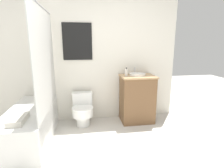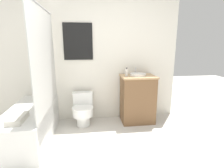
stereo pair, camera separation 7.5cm
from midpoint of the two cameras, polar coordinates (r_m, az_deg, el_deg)
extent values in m
cube|color=silver|center=(3.37, -8.34, 9.05)|extent=(3.43, 0.05, 2.50)
cube|color=black|center=(3.32, -11.88, 13.41)|extent=(0.53, 0.02, 0.66)
cube|color=silver|center=(3.32, -11.88, 13.41)|extent=(0.50, 0.01, 0.63)
cube|color=white|center=(3.00, -25.65, -12.16)|extent=(0.59, 1.46, 0.53)
cube|color=silver|center=(2.69, -21.52, 4.10)|extent=(0.01, 1.34, 1.70)
cylinder|color=#B7B7BC|center=(2.71, -23.16, 22.55)|extent=(0.02, 1.34, 0.02)
cube|color=silver|center=(2.51, -29.10, -10.06)|extent=(0.18, 0.34, 0.07)
cylinder|color=white|center=(3.33, -10.09, -11.53)|extent=(0.24, 0.24, 0.21)
cylinder|color=white|center=(3.22, -10.22, -9.06)|extent=(0.37, 0.37, 0.14)
cylinder|color=white|center=(3.19, -10.28, -7.73)|extent=(0.38, 0.38, 0.02)
cube|color=white|center=(3.38, -10.26, -5.60)|extent=(0.36, 0.15, 0.32)
cube|color=white|center=(3.33, -10.37, -2.84)|extent=(0.38, 0.16, 0.02)
cube|color=brown|center=(3.38, 7.52, -5.01)|extent=(0.60, 0.45, 0.87)
cube|color=tan|center=(3.27, 7.76, 2.48)|extent=(0.63, 0.48, 0.03)
cylinder|color=white|center=(3.29, 7.67, 3.15)|extent=(0.30, 0.30, 0.04)
cylinder|color=silver|center=(3.45, 6.86, 4.38)|extent=(0.02, 0.02, 0.13)
cylinder|color=silver|center=(3.19, 4.03, 3.76)|extent=(0.05, 0.05, 0.13)
cylinder|color=black|center=(3.18, 4.05, 5.15)|extent=(0.02, 0.02, 0.02)
camera|label=1|loc=(0.04, -90.72, -0.17)|focal=28.00mm
camera|label=2|loc=(0.04, 89.28, 0.17)|focal=28.00mm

